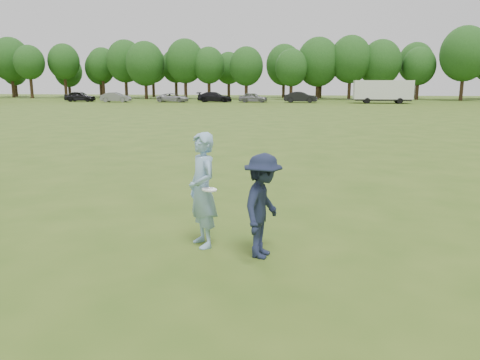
{
  "coord_description": "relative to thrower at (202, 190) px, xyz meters",
  "views": [
    {
      "loc": [
        1.8,
        -8.5,
        3.0
      ],
      "look_at": [
        0.46,
        0.42,
        1.1
      ],
      "focal_mm": 35.0,
      "sensor_mm": 36.0,
      "label": 1
    }
  ],
  "objects": [
    {
      "name": "car_d",
      "position": [
        -12.4,
        61.7,
        -0.31
      ],
      "size": [
        5.18,
        2.11,
        1.5
      ],
      "primitive_type": "imported",
      "rotation": [
        0.0,
        0.0,
        1.57
      ],
      "color": "black",
      "rests_on": "ground"
    },
    {
      "name": "car_f",
      "position": [
        0.44,
        61.45,
        -0.27
      ],
      "size": [
        4.88,
        2.0,
        1.57
      ],
      "primitive_type": "imported",
      "rotation": [
        0.0,
        0.0,
        1.5
      ],
      "color": "black",
      "rests_on": "ground"
    },
    {
      "name": "car_a",
      "position": [
        -33.17,
        60.24,
        -0.27
      ],
      "size": [
        4.7,
        2.09,
        1.57
      ],
      "primitive_type": "imported",
      "rotation": [
        0.0,
        0.0,
        1.62
      ],
      "color": "black",
      "rests_on": "ground"
    },
    {
      "name": "defender",
      "position": [
        1.15,
        -0.39,
        -0.15
      ],
      "size": [
        0.91,
        1.29,
        1.82
      ],
      "primitive_type": "imported",
      "rotation": [
        0.0,
        0.0,
        1.35
      ],
      "color": "#192037",
      "rests_on": "ground"
    },
    {
      "name": "ground",
      "position": [
        0.11,
        0.39,
        -1.06
      ],
      "size": [
        200.0,
        200.0,
        0.0
      ],
      "primitive_type": "plane",
      "color": "#365518",
      "rests_on": "ground"
    },
    {
      "name": "disc_in_play",
      "position": [
        0.18,
        -0.24,
        0.07
      ],
      "size": [
        0.29,
        0.29,
        0.05
      ],
      "color": "white",
      "rests_on": "ground"
    },
    {
      "name": "cargo_trailer",
      "position": [
        11.89,
        61.04,
        0.72
      ],
      "size": [
        9.0,
        2.75,
        3.2
      ],
      "color": "white",
      "rests_on": "ground"
    },
    {
      "name": "car_c",
      "position": [
        -18.49,
        60.43,
        -0.39
      ],
      "size": [
        4.89,
        2.41,
        1.33
      ],
      "primitive_type": "imported",
      "rotation": [
        0.0,
        0.0,
        1.53
      ],
      "color": "#A5A4A9",
      "rests_on": "ground"
    },
    {
      "name": "treeline",
      "position": [
        2.92,
        77.28,
        5.2
      ],
      "size": [
        130.35,
        18.39,
        11.74
      ],
      "color": "#332114",
      "rests_on": "ground"
    },
    {
      "name": "car_e",
      "position": [
        -6.52,
        61.26,
        -0.34
      ],
      "size": [
        4.28,
        1.84,
        1.44
      ],
      "primitive_type": "imported",
      "rotation": [
        0.0,
        0.0,
        1.54
      ],
      "color": "slate",
      "rests_on": "ground"
    },
    {
      "name": "thrower",
      "position": [
        0.0,
        0.0,
        0.0
      ],
      "size": [
        0.86,
        0.92,
        2.12
      ],
      "primitive_type": "imported",
      "rotation": [
        0.0,
        0.0,
        -0.96
      ],
      "color": "#89B0D3",
      "rests_on": "ground"
    },
    {
      "name": "car_b",
      "position": [
        -26.93,
        59.11,
        -0.33
      ],
      "size": [
        4.51,
        1.82,
        1.45
      ],
      "primitive_type": "imported",
      "rotation": [
        0.0,
        0.0,
        1.64
      ],
      "color": "slate",
      "rests_on": "ground"
    }
  ]
}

